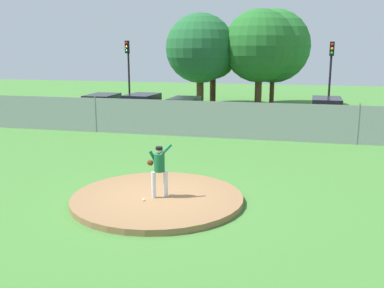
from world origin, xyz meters
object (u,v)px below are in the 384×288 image
(pitcher_youth, at_px, (159,166))
(traffic_light_far, at_px, (331,67))
(parked_car_slate, at_px, (102,108))
(traffic_cone_orange, at_px, (63,120))
(parked_car_burgundy, at_px, (326,114))
(parked_car_charcoal, at_px, (184,110))
(baseball, at_px, (144,200))
(parked_car_navy, at_px, (142,108))
(traffic_light_near, at_px, (128,63))

(pitcher_youth, xyz_separation_m, traffic_light_far, (5.81, 18.34, 2.26))
(parked_car_slate, relative_size, traffic_cone_orange, 8.57)
(parked_car_burgundy, relative_size, traffic_cone_orange, 8.72)
(parked_car_charcoal, bearing_deg, parked_car_burgundy, 0.63)
(baseball, relative_size, parked_car_navy, 0.02)
(parked_car_burgundy, distance_m, traffic_light_near, 14.83)
(traffic_cone_orange, bearing_deg, parked_car_navy, 29.72)
(parked_car_burgundy, distance_m, traffic_light_far, 4.56)
(parked_car_charcoal, height_order, traffic_cone_orange, parked_car_charcoal)
(traffic_cone_orange, bearing_deg, traffic_light_far, 22.31)
(parked_car_slate, relative_size, traffic_light_far, 0.95)
(parked_car_slate, bearing_deg, traffic_light_far, 16.26)
(parked_car_burgundy, xyz_separation_m, parked_car_charcoal, (-8.56, -0.09, -0.09))
(parked_car_slate, xyz_separation_m, traffic_light_far, (14.26, 4.16, 2.60))
(parked_car_navy, bearing_deg, traffic_cone_orange, -150.28)
(parked_car_burgundy, bearing_deg, baseball, -111.18)
(baseball, xyz_separation_m, traffic_light_near, (-8.13, 19.33, 3.26))
(baseball, bearing_deg, parked_car_burgundy, 68.82)
(parked_car_navy, bearing_deg, traffic_light_far, 19.37)
(parked_car_navy, xyz_separation_m, parked_car_charcoal, (2.69, 0.22, -0.08))
(parked_car_burgundy, xyz_separation_m, traffic_light_near, (-13.96, 4.28, 2.64))
(traffic_light_far, bearing_deg, pitcher_youth, -107.58)
(parked_car_navy, height_order, parked_car_slate, parked_car_navy)
(traffic_cone_orange, xyz_separation_m, traffic_light_near, (1.53, 7.01, 3.21))
(parked_car_slate, distance_m, parked_car_charcoal, 5.39)
(parked_car_navy, relative_size, traffic_light_near, 0.91)
(traffic_light_near, relative_size, traffic_light_far, 1.02)
(pitcher_youth, bearing_deg, parked_car_charcoal, 101.97)
(parked_car_charcoal, height_order, traffic_light_near, traffic_light_near)
(traffic_light_near, bearing_deg, parked_car_slate, -89.82)
(parked_car_navy, xyz_separation_m, traffic_light_far, (11.57, 4.07, 2.57))
(parked_car_navy, relative_size, parked_car_charcoal, 1.02)
(parked_car_charcoal, bearing_deg, parked_car_slate, -176.74)
(parked_car_navy, relative_size, parked_car_burgundy, 0.97)
(traffic_cone_orange, relative_size, traffic_light_far, 0.11)
(pitcher_youth, bearing_deg, parked_car_burgundy, 69.37)
(parked_car_navy, bearing_deg, parked_car_burgundy, 1.58)
(pitcher_youth, bearing_deg, baseball, -126.14)
(pitcher_youth, relative_size, traffic_light_far, 0.33)
(parked_car_navy, bearing_deg, baseball, -69.80)
(traffic_cone_orange, distance_m, traffic_light_far, 17.38)
(pitcher_youth, distance_m, parked_car_slate, 16.51)
(traffic_light_far, bearing_deg, traffic_cone_orange, -157.69)
(pitcher_youth, relative_size, traffic_light_near, 0.32)
(traffic_cone_orange, bearing_deg, parked_car_charcoal, 20.82)
(parked_car_burgundy, relative_size, parked_car_slate, 1.02)
(traffic_light_far, bearing_deg, parked_car_slate, -163.74)
(parked_car_navy, bearing_deg, pitcher_youth, -68.02)
(parked_car_navy, height_order, traffic_light_near, traffic_light_near)
(parked_car_charcoal, distance_m, traffic_light_far, 10.03)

